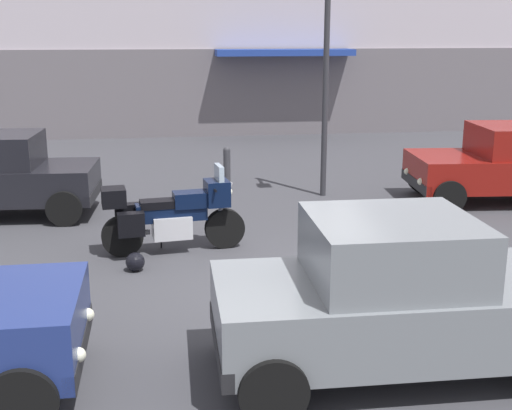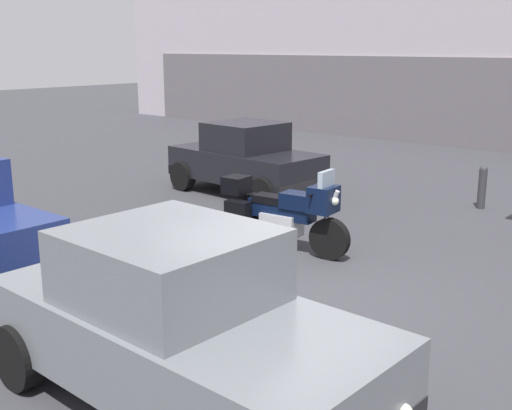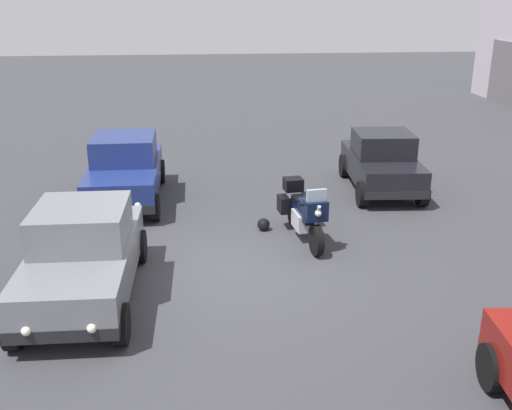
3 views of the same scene
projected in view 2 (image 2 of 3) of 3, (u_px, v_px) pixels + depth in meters
ground_plane at (285, 304)px, 8.09m from camera, size 80.00×80.00×0.00m
motorcycle at (282, 212)px, 10.09m from camera, size 2.26×0.87×1.36m
helmet at (221, 246)px, 9.97m from camera, size 0.28×0.28×0.28m
car_compact_side at (245, 159)px, 13.90m from camera, size 3.55×1.88×1.56m
car_wagon_end at (180, 324)px, 5.58m from camera, size 3.90×1.83×1.64m
bollard_curbside at (482, 186)px, 12.71m from camera, size 0.16×0.16×0.87m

